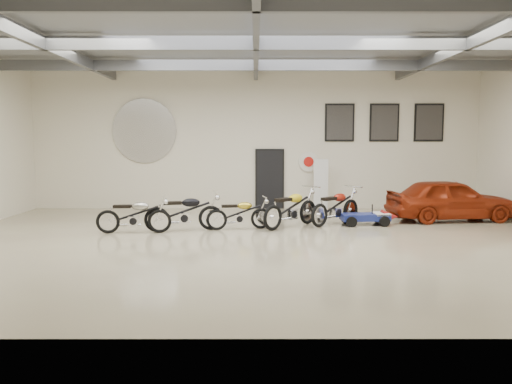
{
  "coord_description": "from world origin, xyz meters",
  "views": [
    {
      "loc": [
        -0.02,
        -12.03,
        2.49
      ],
      "look_at": [
        0.0,
        1.2,
        1.1
      ],
      "focal_mm": 35.0,
      "sensor_mm": 36.0,
      "label": 1
    }
  ],
  "objects_px": {
    "motorcycle_silver": "(134,214)",
    "motorcycle_red": "(336,206)",
    "banner_stand": "(321,184)",
    "vintage_car": "(450,199)",
    "motorcycle_black": "(184,211)",
    "motorcycle_yellow": "(291,207)",
    "go_kart": "(370,214)",
    "motorcycle_gold": "(239,213)"
  },
  "relations": [
    {
      "from": "banner_stand",
      "to": "motorcycle_silver",
      "type": "distance_m",
      "value": 7.09
    },
    {
      "from": "motorcycle_black",
      "to": "motorcycle_gold",
      "type": "relative_size",
      "value": 1.18
    },
    {
      "from": "motorcycle_red",
      "to": "motorcycle_silver",
      "type": "bearing_deg",
      "value": 150.47
    },
    {
      "from": "vintage_car",
      "to": "motorcycle_gold",
      "type": "bearing_deg",
      "value": 97.41
    },
    {
      "from": "banner_stand",
      "to": "vintage_car",
      "type": "bearing_deg",
      "value": -28.47
    },
    {
      "from": "motorcycle_black",
      "to": "motorcycle_red",
      "type": "relative_size",
      "value": 0.99
    },
    {
      "from": "motorcycle_black",
      "to": "motorcycle_red",
      "type": "xyz_separation_m",
      "value": [
        4.32,
        1.06,
        0.01
      ]
    },
    {
      "from": "motorcycle_yellow",
      "to": "go_kart",
      "type": "relative_size",
      "value": 1.28
    },
    {
      "from": "banner_stand",
      "to": "motorcycle_yellow",
      "type": "xyz_separation_m",
      "value": [
        -1.3,
        -3.45,
        -0.35
      ]
    },
    {
      "from": "banner_stand",
      "to": "motorcycle_red",
      "type": "distance_m",
      "value": 3.01
    },
    {
      "from": "motorcycle_gold",
      "to": "go_kart",
      "type": "height_order",
      "value": "motorcycle_gold"
    },
    {
      "from": "motorcycle_yellow",
      "to": "vintage_car",
      "type": "relative_size",
      "value": 0.58
    },
    {
      "from": "motorcycle_gold",
      "to": "go_kart",
      "type": "bearing_deg",
      "value": -0.37
    },
    {
      "from": "motorcycle_red",
      "to": "go_kart",
      "type": "distance_m",
      "value": 1.03
    },
    {
      "from": "banner_stand",
      "to": "go_kart",
      "type": "bearing_deg",
      "value": -68.45
    },
    {
      "from": "go_kart",
      "to": "vintage_car",
      "type": "bearing_deg",
      "value": 13.12
    },
    {
      "from": "vintage_car",
      "to": "motorcycle_red",
      "type": "bearing_deg",
      "value": 95.19
    },
    {
      "from": "motorcycle_red",
      "to": "vintage_car",
      "type": "relative_size",
      "value": 0.55
    },
    {
      "from": "motorcycle_gold",
      "to": "motorcycle_red",
      "type": "relative_size",
      "value": 0.84
    },
    {
      "from": "go_kart",
      "to": "vintage_car",
      "type": "distance_m",
      "value": 2.8
    },
    {
      "from": "vintage_car",
      "to": "motorcycle_silver",
      "type": "bearing_deg",
      "value": 96.68
    },
    {
      "from": "motorcycle_silver",
      "to": "motorcycle_yellow",
      "type": "distance_m",
      "value": 4.36
    },
    {
      "from": "motorcycle_silver",
      "to": "motorcycle_red",
      "type": "distance_m",
      "value": 5.78
    },
    {
      "from": "motorcycle_silver",
      "to": "banner_stand",
      "type": "bearing_deg",
      "value": 34.33
    },
    {
      "from": "motorcycle_yellow",
      "to": "motorcycle_red",
      "type": "distance_m",
      "value": 1.43
    },
    {
      "from": "motorcycle_silver",
      "to": "motorcycle_red",
      "type": "xyz_separation_m",
      "value": [
        5.61,
        1.39,
        0.04
      ]
    },
    {
      "from": "motorcycle_silver",
      "to": "motorcycle_black",
      "type": "bearing_deg",
      "value": 10.32
    },
    {
      "from": "motorcycle_gold",
      "to": "go_kart",
      "type": "distance_m",
      "value": 3.89
    },
    {
      "from": "banner_stand",
      "to": "motorcycle_black",
      "type": "xyz_separation_m",
      "value": [
        -4.27,
        -4.05,
        -0.37
      ]
    },
    {
      "from": "motorcycle_gold",
      "to": "motorcycle_red",
      "type": "bearing_deg",
      "value": 5.08
    },
    {
      "from": "motorcycle_silver",
      "to": "motorcycle_black",
      "type": "relative_size",
      "value": 0.93
    },
    {
      "from": "motorcycle_silver",
      "to": "motorcycle_yellow",
      "type": "relative_size",
      "value": 0.89
    },
    {
      "from": "motorcycle_red",
      "to": "vintage_car",
      "type": "distance_m",
      "value": 3.73
    },
    {
      "from": "motorcycle_black",
      "to": "motorcycle_yellow",
      "type": "height_order",
      "value": "motorcycle_yellow"
    },
    {
      "from": "motorcycle_gold",
      "to": "vintage_car",
      "type": "bearing_deg",
      "value": 2.26
    },
    {
      "from": "motorcycle_red",
      "to": "go_kart",
      "type": "height_order",
      "value": "motorcycle_red"
    },
    {
      "from": "banner_stand",
      "to": "motorcycle_gold",
      "type": "height_order",
      "value": "banner_stand"
    },
    {
      "from": "motorcycle_red",
      "to": "motorcycle_black",
      "type": "bearing_deg",
      "value": 150.39
    },
    {
      "from": "go_kart",
      "to": "motorcycle_black",
      "type": "bearing_deg",
      "value": -173.85
    },
    {
      "from": "motorcycle_yellow",
      "to": "motorcycle_black",
      "type": "bearing_deg",
      "value": 145.82
    },
    {
      "from": "motorcycle_red",
      "to": "motorcycle_yellow",
      "type": "bearing_deg",
      "value": 155.81
    },
    {
      "from": "banner_stand",
      "to": "go_kart",
      "type": "distance_m",
      "value": 3.3
    }
  ]
}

